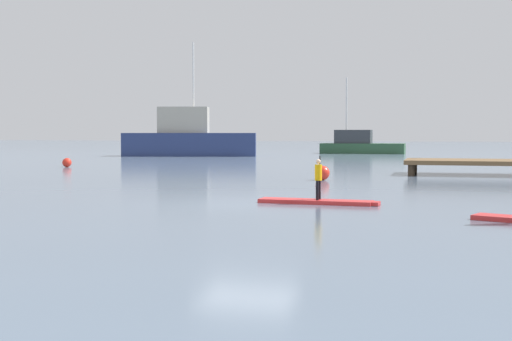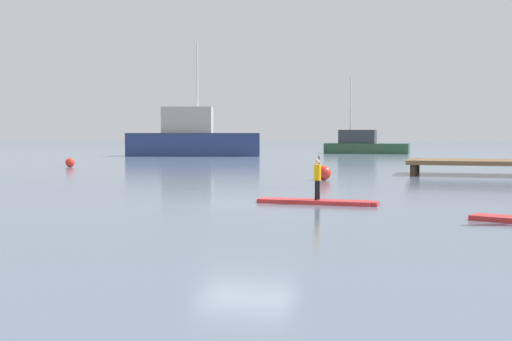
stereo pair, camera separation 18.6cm
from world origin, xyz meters
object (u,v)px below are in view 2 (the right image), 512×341
(paddleboard_near, at_px, (317,202))
(mooring_buoy_far, at_px, (324,173))
(fishing_boat_green_midground, at_px, (193,139))
(motor_boat_small_navy, at_px, (364,144))
(paddler_child_solo, at_px, (317,177))
(mooring_buoy_near, at_px, (70,162))

(paddleboard_near, height_order, mooring_buoy_far, mooring_buoy_far)
(fishing_boat_green_midground, height_order, motor_boat_small_navy, fishing_boat_green_midground)
(paddleboard_near, distance_m, paddler_child_solo, 0.63)
(fishing_boat_green_midground, distance_m, mooring_buoy_near, 17.76)
(paddler_child_solo, relative_size, fishing_boat_green_midground, 0.11)
(mooring_buoy_near, relative_size, mooring_buoy_far, 0.86)
(paddler_child_solo, bearing_deg, mooring_buoy_far, 99.06)
(mooring_buoy_far, bearing_deg, paddleboard_near, -80.94)
(motor_boat_small_navy, bearing_deg, fishing_boat_green_midground, -141.72)
(paddleboard_near, relative_size, paddler_child_solo, 2.79)
(paddleboard_near, bearing_deg, fishing_boat_green_midground, 115.72)
(paddleboard_near, relative_size, mooring_buoy_near, 6.53)
(fishing_boat_green_midground, xyz_separation_m, mooring_buoy_far, (14.40, -24.11, -1.03))
(paddleboard_near, relative_size, mooring_buoy_far, 5.61)
(paddler_child_solo, height_order, mooring_buoy_near, paddler_child_solo)
(mooring_buoy_far, bearing_deg, fishing_boat_green_midground, 120.85)
(mooring_buoy_near, bearing_deg, mooring_buoy_far, -23.79)
(paddler_child_solo, relative_size, motor_boat_small_navy, 0.16)
(fishing_boat_green_midground, height_order, mooring_buoy_near, fishing_boat_green_midground)
(paddleboard_near, distance_m, fishing_boat_green_midground, 36.39)
(paddleboard_near, xyz_separation_m, motor_boat_small_navy, (-3.94, 42.10, 0.72))
(mooring_buoy_near, xyz_separation_m, mooring_buoy_far, (14.47, -6.38, 0.04))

